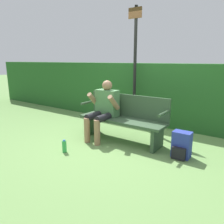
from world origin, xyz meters
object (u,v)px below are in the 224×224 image
(park_bench, at_px, (124,118))
(backpack, at_px, (181,145))
(person_seated, at_px, (104,107))
(water_bottle, at_px, (64,146))
(signpost, at_px, (135,62))
(parked_car, at_px, (171,72))

(park_bench, relative_size, backpack, 4.03)
(person_seated, distance_m, water_bottle, 1.07)
(person_seated, distance_m, backpack, 1.58)
(park_bench, relative_size, signpost, 0.64)
(signpost, bearing_deg, backpack, -36.95)
(backpack, bearing_deg, parked_car, 111.07)
(person_seated, xyz_separation_m, backpack, (1.53, -0.00, -0.42))
(park_bench, bearing_deg, parked_car, 106.83)
(person_seated, height_order, backpack, person_seated)
(water_bottle, xyz_separation_m, signpost, (0.14, 2.06, 1.35))
(person_seated, height_order, water_bottle, person_seated)
(backpack, height_order, signpost, signpost)
(park_bench, height_order, parked_car, parked_car)
(person_seated, relative_size, parked_car, 0.26)
(parked_car, bearing_deg, park_bench, 177.68)
(backpack, relative_size, signpost, 0.16)
(water_bottle, bearing_deg, park_bench, 65.22)
(backpack, xyz_separation_m, signpost, (-1.51, 1.13, 1.25))
(backpack, height_order, parked_car, parked_car)
(backpack, bearing_deg, signpost, 143.05)
(person_seated, xyz_separation_m, water_bottle, (-0.12, -0.93, -0.52))
(signpost, bearing_deg, parked_car, 106.63)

